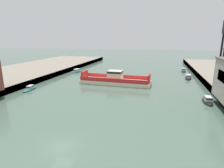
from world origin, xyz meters
TOP-DOWN VIEW (x-y plane):
  - ground_plane at (0.00, 0.00)m, footprint 400.00×400.00m
  - chain_ferry at (-1.19, 32.31)m, footprint 20.30×6.32m
  - moored_boat_near_left at (20.26, 45.48)m, footprint 2.90×6.81m
  - moored_boat_near_right at (20.91, 21.75)m, footprint 1.82×5.16m
  - moored_boat_mid_left at (20.15, 58.62)m, footprint 2.10×5.03m
  - moored_boat_mid_right at (-20.35, 47.68)m, footprint 2.97×7.05m
  - moored_boat_far_left at (-20.76, 20.57)m, footprint 2.15×5.57m

SIDE VIEW (x-z plane):
  - ground_plane at x=0.00m, z-range 0.00..0.00m
  - moored_boat_far_left at x=-20.76m, z-range -0.15..0.97m
  - moored_boat_mid_right at x=-20.35m, z-range -0.15..1.02m
  - moored_boat_near_left at x=20.26m, z-range -0.18..1.19m
  - moored_boat_near_right at x=20.91m, z-range -0.18..1.21m
  - moored_boat_mid_left at x=20.15m, z-range -0.18..1.23m
  - chain_ferry at x=-1.19m, z-range -0.78..3.09m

